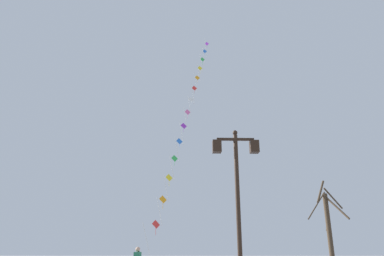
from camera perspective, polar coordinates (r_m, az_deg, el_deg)
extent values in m
cylinder|color=black|center=(11.23, 7.49, -13.79)|extent=(0.14, 0.14, 5.17)
sphere|color=black|center=(11.76, 6.94, -0.76)|extent=(0.16, 0.16, 0.16)
cube|color=black|center=(11.69, 6.99, -1.83)|extent=(1.22, 0.08, 0.08)
cube|color=black|center=(11.54, 4.03, -3.00)|extent=(0.28, 0.28, 0.40)
cube|color=beige|center=(11.54, 4.03, -3.00)|extent=(0.19, 0.19, 0.30)
cube|color=black|center=(11.73, 10.00, -3.01)|extent=(0.28, 0.28, 0.40)
cube|color=beige|center=(11.73, 10.00, -3.01)|extent=(0.19, 0.19, 0.30)
cylinder|color=silver|center=(19.71, -7.00, -18.96)|extent=(0.58, 1.76, 2.75)
cylinder|color=silver|center=(21.12, -5.25, -13.23)|extent=(0.33, 0.97, 1.51)
cylinder|color=silver|center=(22.24, -4.19, -9.64)|extent=(0.33, 0.97, 1.51)
cylinder|color=silver|center=(23.44, -3.26, -6.40)|extent=(0.33, 0.97, 1.51)
cylinder|color=silver|center=(24.72, -2.43, -3.49)|extent=(0.33, 0.97, 1.51)
cylinder|color=silver|center=(26.06, -1.69, -0.87)|extent=(0.33, 0.97, 1.51)
cylinder|color=silver|center=(27.45, -1.03, 1.49)|extent=(0.33, 0.97, 1.51)
cylinder|color=silver|center=(28.89, -0.42, 3.62)|extent=(0.33, 0.97, 1.51)
cylinder|color=silver|center=(30.37, 0.12, 5.55)|extent=(0.33, 0.97, 1.51)
cylinder|color=silver|center=(31.88, 0.62, 7.29)|extent=(0.33, 0.97, 1.51)
cylinder|color=silver|center=(33.42, 1.08, 8.87)|extent=(0.33, 0.97, 1.51)
cylinder|color=silver|center=(34.98, 1.49, 10.32)|extent=(0.33, 0.97, 1.51)
cylinder|color=silver|center=(36.57, 1.88, 11.63)|extent=(0.33, 0.97, 1.51)
cylinder|color=silver|center=(38.18, 2.24, 12.84)|extent=(0.33, 0.97, 1.51)
cube|color=red|center=(20.59, -5.83, -15.17)|extent=(0.46, 0.15, 0.48)
cylinder|color=red|center=(20.57, -5.87, -16.25)|extent=(0.03, 0.06, 0.38)
cube|color=orange|center=(21.66, -4.70, -11.39)|extent=(0.47, 0.13, 0.48)
cylinder|color=orange|center=(21.62, -4.73, -12.38)|extent=(0.03, 0.05, 0.35)
cube|color=yellow|center=(22.83, -3.71, -7.98)|extent=(0.47, 0.15, 0.48)
cylinder|color=yellow|center=(22.76, -3.73, -8.90)|extent=(0.03, 0.06, 0.35)
cube|color=green|center=(24.07, -2.83, -4.91)|extent=(0.45, 0.20, 0.48)
cylinder|color=green|center=(23.99, -2.85, -5.75)|extent=(0.04, 0.06, 0.33)
cube|color=blue|center=(25.38, -2.05, -2.14)|extent=(0.47, 0.14, 0.48)
cylinder|color=blue|center=(25.29, -2.06, -2.83)|extent=(0.03, 0.04, 0.24)
cube|color=purple|center=(26.75, -1.35, 0.34)|extent=(0.48, 0.04, 0.48)
cylinder|color=purple|center=(26.64, -1.36, -0.34)|extent=(0.02, 0.05, 0.28)
cube|color=pink|center=(28.17, -0.72, 2.59)|extent=(0.47, 0.12, 0.48)
cylinder|color=pink|center=(28.03, -0.72, 1.86)|extent=(0.03, 0.07, 0.37)
cube|color=white|center=(29.62, -0.15, 4.61)|extent=(0.48, 0.09, 0.48)
cylinder|color=white|center=(29.48, -0.15, 3.96)|extent=(0.02, 0.04, 0.33)
cube|color=red|center=(31.12, 0.38, 6.44)|extent=(0.47, 0.13, 0.48)
cylinder|color=red|center=(30.96, 0.38, 5.83)|extent=(0.03, 0.07, 0.34)
cube|color=orange|center=(32.64, 0.85, 8.10)|extent=(0.48, 0.06, 0.48)
cylinder|color=orange|center=(32.50, 0.86, 7.59)|extent=(0.02, 0.04, 0.26)
cube|color=yellow|center=(34.20, 1.29, 9.61)|extent=(0.46, 0.17, 0.48)
cylinder|color=yellow|center=(34.01, 1.29, 9.04)|extent=(0.03, 0.06, 0.38)
cube|color=green|center=(35.77, 1.69, 10.99)|extent=(0.46, 0.15, 0.48)
cylinder|color=green|center=(35.58, 1.70, 10.44)|extent=(0.03, 0.05, 0.39)
cube|color=blue|center=(37.37, 2.06, 12.25)|extent=(0.45, 0.20, 0.48)
cylinder|color=blue|center=(37.18, 2.07, 11.77)|extent=(0.04, 0.06, 0.33)
cube|color=purple|center=(38.98, 2.41, 13.41)|extent=(0.42, 0.26, 0.48)
cylinder|color=purple|center=(38.79, 2.41, 12.94)|extent=(0.04, 0.05, 0.35)
sphere|color=tan|center=(17.83, -8.73, -18.74)|extent=(0.22, 0.22, 0.22)
cylinder|color=#26724C|center=(18.04, -8.48, -19.55)|extent=(0.20, 0.40, 0.50)
cylinder|color=#423323|center=(17.21, 21.37, -16.42)|extent=(0.21, 0.21, 3.99)
cylinder|color=#423323|center=(17.00, 19.41, -11.68)|extent=(1.02, 0.34, 1.26)
cylinder|color=#423323|center=(17.79, 20.90, -14.00)|extent=(0.39, 1.09, 0.73)
cylinder|color=#423323|center=(16.97, 22.27, -11.71)|extent=(0.64, 1.03, 1.13)
cylinder|color=#423323|center=(16.95, 20.00, -9.57)|extent=(0.73, 0.79, 1.09)
cylinder|color=#423323|center=(17.78, 21.78, -10.48)|extent=(1.03, 0.61, 0.90)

